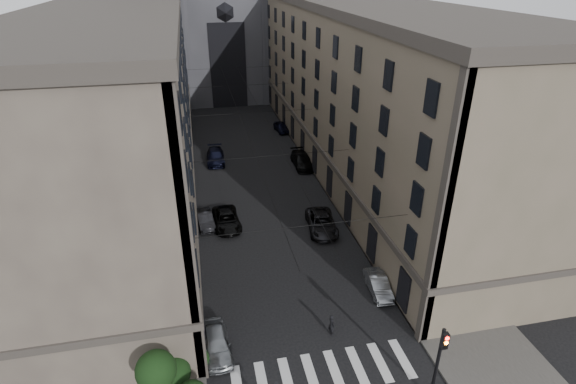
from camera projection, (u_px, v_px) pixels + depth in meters
sidewalk_left at (164, 177)px, 52.57m from camera, size 7.00×80.00×0.15m
sidewalk_right at (335, 163)px, 56.45m from camera, size 7.00×80.00×0.15m
zebra_crossing at (323, 372)px, 27.49m from camera, size 11.00×3.20×0.01m
building_left at (125, 101)px, 47.84m from camera, size 13.60×60.60×18.85m
building_right at (363, 88)px, 52.81m from camera, size 13.60×60.60×18.85m
traffic_light_right at (440, 357)px, 24.36m from camera, size 0.34×0.50×5.20m
shrub_cluster at (174, 375)px, 25.07m from camera, size 3.90×4.40×3.90m
tram_wires at (251, 113)px, 50.95m from camera, size 14.00×60.00×0.43m
car_left_near at (217, 343)px, 28.64m from camera, size 2.00×4.37×1.45m
car_left_midnear at (205, 219)px, 42.68m from camera, size 1.84×4.15×1.32m
car_left_midfar at (227, 220)px, 42.59m from camera, size 2.63×5.23×1.42m
car_left_far at (216, 156)px, 56.44m from camera, size 2.32×5.37×1.54m
car_right_near at (378, 285)px, 34.01m from camera, size 1.60×3.93×1.27m
car_right_midnear at (322, 223)px, 41.95m from camera, size 3.07×5.69×1.52m
car_right_midfar at (302, 160)px, 55.27m from camera, size 2.23×5.48×1.59m
car_right_far at (281, 127)px, 66.88m from camera, size 2.10×4.24×1.39m
pedestrian at (332, 325)px, 30.02m from camera, size 0.51×0.65×1.59m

